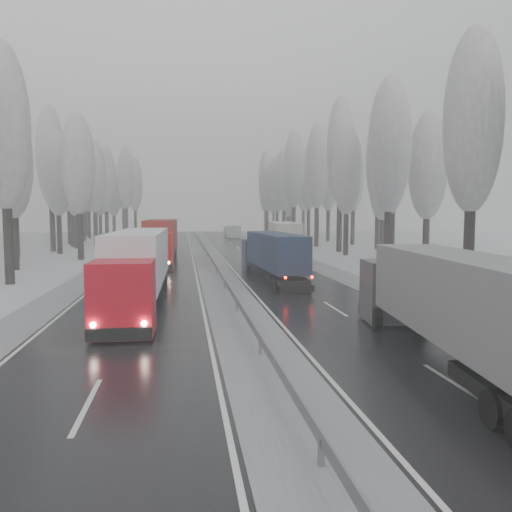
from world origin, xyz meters
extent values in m
plane|color=silver|center=(0.00, 0.00, 0.00)|extent=(260.00, 260.00, 0.00)
cube|color=black|center=(5.25, 30.00, 0.01)|extent=(7.50, 200.00, 0.03)
cube|color=black|center=(-5.25, 30.00, 0.01)|extent=(7.50, 200.00, 0.03)
cube|color=#999AA0|center=(0.00, 30.00, 0.02)|extent=(3.00, 200.00, 0.04)
cube|color=#999AA0|center=(10.20, 30.00, 0.02)|extent=(2.40, 200.00, 0.04)
cube|color=#999AA0|center=(-10.20, 30.00, 0.02)|extent=(2.40, 200.00, 0.04)
cube|color=slate|center=(0.00, 30.00, 0.60)|extent=(0.06, 200.00, 0.32)
cube|color=slate|center=(0.00, -4.00, 0.30)|extent=(0.12, 0.12, 0.60)
cube|color=slate|center=(0.00, 28.00, 0.30)|extent=(0.12, 0.12, 0.60)
cube|color=slate|center=(0.00, 60.00, 0.30)|extent=(0.12, 0.12, 0.60)
cylinder|color=black|center=(15.04, 15.67, 2.80)|extent=(0.68, 0.68, 5.60)
ellipsoid|color=gray|center=(15.04, 15.67, 10.80)|extent=(3.60, 3.60, 11.45)
cylinder|color=black|center=(14.51, 27.03, 2.81)|extent=(0.68, 0.68, 5.62)
ellipsoid|color=gray|center=(14.51, 27.03, 10.84)|extent=(3.60, 3.60, 11.48)
cylinder|color=black|center=(20.02, 31.03, 2.47)|extent=(0.64, 0.64, 4.94)
ellipsoid|color=gray|center=(20.02, 31.03, 9.53)|extent=(3.60, 3.60, 10.09)
cylinder|color=black|center=(17.90, 35.17, 2.66)|extent=(0.66, 0.66, 5.32)
ellipsoid|color=gray|center=(17.90, 35.17, 10.27)|extent=(3.60, 3.60, 10.88)
cylinder|color=black|center=(20.12, 39.17, 3.16)|extent=(0.72, 0.72, 6.31)
ellipsoid|color=gray|center=(20.12, 39.17, 12.17)|extent=(3.60, 3.60, 12.90)
cylinder|color=black|center=(17.02, 45.60, 2.69)|extent=(0.67, 0.67, 5.38)
ellipsoid|color=gray|center=(17.02, 45.60, 10.37)|extent=(3.60, 3.60, 10.98)
cylinder|color=black|center=(23.31, 49.60, 2.30)|extent=(0.62, 0.62, 4.59)
ellipsoid|color=gray|center=(23.31, 49.60, 8.86)|extent=(3.60, 3.60, 9.39)
cylinder|color=black|center=(17.90, 51.02, 3.47)|extent=(0.76, 0.76, 6.95)
ellipsoid|color=gray|center=(17.90, 51.02, 13.40)|extent=(3.60, 3.60, 14.19)
cylinder|color=black|center=(24.81, 55.02, 3.30)|extent=(0.74, 0.74, 6.59)
ellipsoid|color=gray|center=(24.81, 55.02, 12.71)|extent=(3.60, 3.60, 13.46)
cylinder|color=black|center=(17.56, 61.27, 3.18)|extent=(0.72, 0.72, 6.37)
ellipsoid|color=gray|center=(17.56, 61.27, 12.28)|extent=(3.60, 3.60, 13.01)
cylinder|color=black|center=(24.72, 65.27, 2.99)|extent=(0.70, 0.70, 5.97)
ellipsoid|color=gray|center=(24.72, 65.27, 11.52)|extent=(3.60, 3.60, 12.20)
cylinder|color=black|center=(16.34, 71.95, 3.33)|extent=(0.74, 0.74, 6.65)
ellipsoid|color=gray|center=(16.34, 71.95, 12.83)|extent=(3.60, 3.60, 13.59)
cylinder|color=black|center=(23.71, 75.95, 3.07)|extent=(0.71, 0.71, 6.14)
ellipsoid|color=gray|center=(23.71, 75.95, 11.84)|extent=(3.60, 3.60, 12.54)
cylinder|color=black|center=(16.56, 81.70, 3.03)|extent=(0.71, 0.71, 6.05)
ellipsoid|color=gray|center=(16.56, 81.70, 11.68)|extent=(3.60, 3.60, 12.37)
cylinder|color=black|center=(22.48, 85.70, 3.15)|extent=(0.72, 0.72, 6.30)
ellipsoid|color=gray|center=(22.48, 85.70, 12.15)|extent=(3.60, 3.60, 12.87)
cylinder|color=black|center=(16.63, 89.21, 2.94)|extent=(0.70, 0.70, 5.88)
ellipsoid|color=gray|center=(16.63, 89.21, 11.33)|extent=(3.60, 3.60, 12.00)
cylinder|color=black|center=(19.77, 93.21, 2.43)|extent=(0.64, 0.64, 4.86)
ellipsoid|color=gray|center=(19.77, 93.21, 9.37)|extent=(3.60, 3.60, 9.92)
cylinder|color=black|center=(15.73, 96.32, 2.99)|extent=(0.70, 0.70, 5.98)
ellipsoid|color=gray|center=(15.73, 96.32, 11.53)|extent=(3.60, 3.60, 12.21)
cylinder|color=black|center=(24.94, 100.32, 3.09)|extent=(0.71, 0.71, 6.19)
ellipsoid|color=gray|center=(24.94, 100.32, 11.93)|extent=(3.60, 3.60, 12.64)
cylinder|color=black|center=(17.04, 106.16, 3.43)|extent=(0.75, 0.75, 6.86)
ellipsoid|color=gray|center=(17.04, 106.16, 13.22)|extent=(3.60, 3.60, 14.01)
cylinder|color=black|center=(24.02, 110.16, 2.77)|extent=(0.68, 0.68, 5.55)
ellipsoid|color=gray|center=(24.02, 110.16, 10.70)|extent=(3.60, 3.60, 11.33)
cylinder|color=black|center=(18.73, 116.73, 3.05)|extent=(0.71, 0.71, 6.09)
ellipsoid|color=gray|center=(18.73, 116.73, 11.75)|extent=(3.60, 3.60, 12.45)
cylinder|color=black|center=(21.55, 120.73, 2.74)|extent=(0.67, 0.67, 5.49)
ellipsoid|color=gray|center=(21.55, 120.73, 10.58)|extent=(3.60, 3.60, 11.21)
cylinder|color=black|center=(-15.13, 24.57, 2.92)|extent=(0.69, 0.69, 5.83)
ellipsoid|color=gray|center=(-15.13, 24.57, 11.25)|extent=(3.60, 3.60, 11.92)
cylinder|color=black|center=(-17.75, 34.20, 2.52)|extent=(0.65, 0.65, 5.03)
ellipsoid|color=gray|center=(-17.75, 34.20, 9.70)|extent=(3.60, 3.60, 10.28)
cylinder|color=black|center=(-13.94, 43.73, 2.72)|extent=(0.67, 0.67, 5.44)
ellipsoid|color=gray|center=(-13.94, 43.73, 10.49)|extent=(3.60, 3.60, 11.11)
cylinder|color=black|center=(-21.85, 47.73, 2.86)|extent=(0.69, 0.69, 5.72)
ellipsoid|color=gray|center=(-21.85, 47.73, 11.04)|extent=(3.60, 3.60, 11.69)
cylinder|color=black|center=(-18.26, 52.71, 2.61)|extent=(0.66, 0.66, 5.23)
ellipsoid|color=gray|center=(-18.26, 52.71, 10.08)|extent=(3.60, 3.60, 10.68)
cylinder|color=black|center=(-20.05, 56.71, 3.30)|extent=(0.74, 0.74, 6.60)
ellipsoid|color=gray|center=(-20.05, 56.71, 12.74)|extent=(3.60, 3.60, 13.49)
cylinder|color=black|center=(-18.16, 62.35, 2.58)|extent=(0.65, 0.65, 5.16)
ellipsoid|color=gray|center=(-18.16, 62.35, 9.95)|extent=(3.60, 3.60, 10.54)
cylinder|color=black|center=(-19.54, 66.35, 2.90)|extent=(0.69, 0.69, 5.79)
ellipsoid|color=gray|center=(-19.54, 66.35, 11.18)|extent=(3.60, 3.60, 11.84)
cylinder|color=black|center=(-16.58, 69.11, 2.82)|extent=(0.68, 0.68, 5.64)
ellipsoid|color=gray|center=(-16.58, 69.11, 10.89)|extent=(3.60, 3.60, 11.53)
cylinder|color=black|center=(-21.42, 73.11, 3.28)|extent=(0.73, 0.73, 6.56)
ellipsoid|color=gray|center=(-21.42, 73.11, 12.65)|extent=(3.60, 3.60, 13.40)
cylinder|color=black|center=(-16.33, 79.19, 2.90)|extent=(0.69, 0.69, 5.79)
ellipsoid|color=gray|center=(-16.33, 79.19, 11.17)|extent=(3.60, 3.60, 11.84)
cylinder|color=black|center=(-21.09, 83.19, 3.32)|extent=(0.74, 0.74, 6.65)
ellipsoid|color=gray|center=(-21.09, 83.19, 12.82)|extent=(3.60, 3.60, 13.58)
cylinder|color=black|center=(-18.93, 88.54, 2.56)|extent=(0.65, 0.65, 5.12)
ellipsoid|color=gray|center=(-18.93, 88.54, 9.88)|extent=(3.60, 3.60, 10.46)
cylinder|color=black|center=(-21.82, 92.54, 2.92)|extent=(0.69, 0.69, 5.84)
ellipsoid|color=gray|center=(-21.82, 92.54, 11.26)|extent=(3.60, 3.60, 11.92)
cylinder|color=black|center=(-15.07, 99.33, 3.34)|extent=(0.74, 0.74, 6.67)
ellipsoid|color=gray|center=(-15.07, 99.33, 12.87)|extent=(3.60, 3.60, 13.63)
cylinder|color=black|center=(-24.20, 103.33, 3.15)|extent=(0.72, 0.72, 6.31)
ellipsoid|color=gray|center=(-24.20, 103.33, 12.16)|extent=(3.60, 3.60, 12.88)
cylinder|color=black|center=(-14.05, 108.72, 3.14)|extent=(0.72, 0.72, 6.29)
ellipsoid|color=gray|center=(-14.05, 108.72, 12.12)|extent=(3.60, 3.60, 12.84)
cylinder|color=black|center=(-19.66, 112.72, 2.43)|extent=(0.64, 0.64, 4.86)
ellipsoid|color=gray|center=(-19.66, 112.72, 9.36)|extent=(3.60, 3.60, 9.92)
cylinder|color=black|center=(-17.56, 115.31, 3.31)|extent=(0.74, 0.74, 6.63)
ellipsoid|color=gray|center=(-17.56, 115.31, 12.78)|extent=(3.60, 3.60, 13.54)
cylinder|color=black|center=(-20.33, 119.31, 2.89)|extent=(0.69, 0.69, 5.79)
ellipsoid|color=gray|center=(-20.33, 119.31, 11.16)|extent=(3.60, 3.60, 11.82)
cube|color=#4B4C50|center=(6.69, 7.87, 1.52)|extent=(2.56, 2.64, 2.77)
cube|color=black|center=(6.82, 9.02, 2.17)|extent=(2.12, 0.33, 0.92)
cube|color=black|center=(6.83, 9.11, 0.42)|extent=(2.31, 0.40, 0.46)
cube|color=slate|center=(5.89, 0.72, 2.49)|extent=(3.68, 12.19, 2.59)
cylinder|color=black|center=(5.65, 7.25, 0.48)|extent=(0.43, 0.99, 0.96)
cylinder|color=black|center=(7.58, 7.03, 0.48)|extent=(0.43, 0.99, 0.96)
cylinder|color=black|center=(4.51, -2.85, 0.48)|extent=(0.43, 0.99, 0.96)
sphere|color=white|center=(5.97, 9.24, 0.78)|extent=(0.20, 0.20, 0.20)
sphere|color=white|center=(7.71, 9.04, 0.78)|extent=(0.20, 0.20, 0.20)
cube|color=#1F1E4B|center=(3.71, 29.85, 1.46)|extent=(2.30, 2.38, 2.65)
cube|color=black|center=(3.67, 30.95, 2.07)|extent=(2.03, 0.17, 0.88)
cube|color=black|center=(3.66, 31.04, 0.40)|extent=(2.21, 0.22, 0.44)
cube|color=#121B31|center=(3.98, 22.97, 2.38)|extent=(2.70, 11.55, 2.47)
cube|color=black|center=(4.22, 17.20, 0.49)|extent=(2.03, 0.19, 0.40)
cube|color=black|center=(4.11, 19.80, 0.66)|extent=(2.13, 4.93, 0.40)
cube|color=black|center=(4.20, 17.68, 0.31)|extent=(2.03, 0.13, 0.53)
cylinder|color=black|center=(2.81, 29.11, 0.46)|extent=(0.35, 0.93, 0.92)
cylinder|color=black|center=(4.66, 29.18, 0.46)|extent=(0.35, 0.93, 0.92)
cylinder|color=black|center=(3.20, 19.41, 0.46)|extent=(0.35, 0.93, 0.92)
cylinder|color=black|center=(5.05, 19.48, 0.46)|extent=(0.35, 0.93, 0.92)
cylinder|color=black|center=(3.25, 18.26, 0.46)|extent=(0.35, 0.93, 0.92)
cylinder|color=black|center=(5.10, 18.34, 0.46)|extent=(0.35, 0.93, 0.92)
sphere|color=#FF0C05|center=(3.38, 17.10, 1.19)|extent=(0.18, 0.18, 0.18)
sphere|color=#FF0C05|center=(5.06, 17.17, 1.19)|extent=(0.18, 0.18, 0.18)
sphere|color=white|center=(2.82, 31.03, 0.75)|extent=(0.19, 0.19, 0.19)
sphere|color=white|center=(4.50, 31.10, 0.75)|extent=(0.19, 0.19, 0.19)
cube|color=beige|center=(8.96, 47.38, 1.66)|extent=(2.80, 2.89, 3.02)
cube|color=black|center=(9.11, 48.63, 2.37)|extent=(2.32, 0.37, 1.01)
cube|color=black|center=(9.12, 48.73, 0.45)|extent=(2.52, 0.44, 0.50)
cube|color=beige|center=(8.06, 39.56, 2.72)|extent=(4.05, 13.32, 2.82)
cube|color=black|center=(7.31, 33.00, 0.55)|extent=(2.32, 0.39, 0.45)
cube|color=black|center=(7.65, 35.96, 0.76)|extent=(2.84, 5.76, 0.45)
cube|color=black|center=(7.37, 33.55, 0.35)|extent=(2.31, 0.33, 0.60)
cylinder|color=black|center=(7.82, 46.70, 0.52)|extent=(0.47, 1.08, 1.05)
cylinder|color=black|center=(9.92, 46.46, 0.52)|extent=(0.47, 1.08, 1.05)
cylinder|color=black|center=(6.55, 35.68, 0.52)|extent=(0.47, 1.08, 1.05)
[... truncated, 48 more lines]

